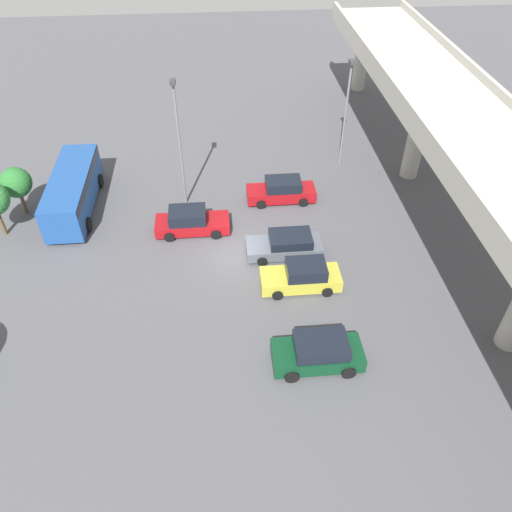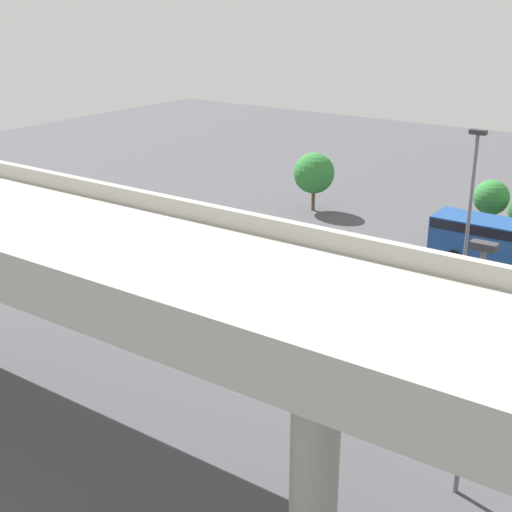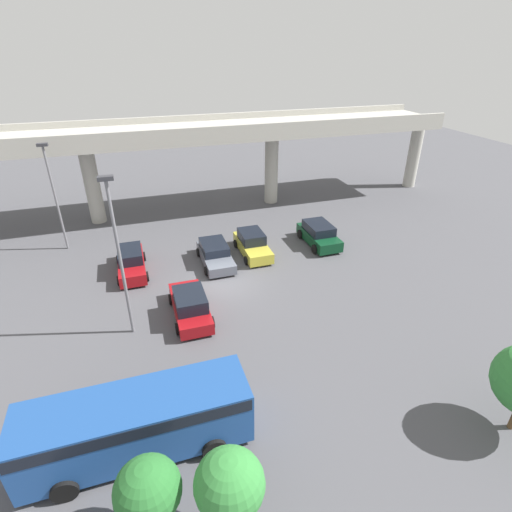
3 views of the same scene
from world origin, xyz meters
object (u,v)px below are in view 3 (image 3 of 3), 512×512
lamp_post_near_aisle (118,249)px  tree_front_centre (230,484)px  parked_car_4 (319,234)px  tree_front_left (148,491)px  parked_car_0 (131,262)px  lamp_post_mid_lot (54,190)px  parked_car_1 (190,305)px  shuttle_bus (137,421)px  parked_car_2 (215,254)px  parked_car_3 (252,244)px

lamp_post_near_aisle → tree_front_centre: size_ratio=2.31×
parked_car_4 → tree_front_left: bearing=-38.8°
parked_car_0 → lamp_post_mid_lot: 7.87m
parked_car_1 → tree_front_left: (-3.00, -11.21, 1.63)m
tree_front_left → tree_front_centre: size_ratio=0.91×
parked_car_0 → shuttle_bus: size_ratio=0.56×
parked_car_2 → parked_car_4: bearing=93.3°
tree_front_left → parked_car_4: bearing=51.2°
shuttle_bus → parked_car_0: bearing=88.9°
shuttle_bus → parked_car_3: bearing=57.8°
parked_car_4 → lamp_post_near_aisle: 16.30m
parked_car_3 → parked_car_4: (5.37, -0.05, 0.04)m
parked_car_1 → lamp_post_mid_lot: (-7.50, 11.35, 3.89)m
shuttle_bus → parked_car_1: bearing=67.6°
parked_car_0 → parked_car_1: size_ratio=1.00×
parked_car_0 → parked_car_3: (8.63, 0.07, -0.01)m
parked_car_1 → lamp_post_near_aisle: bearing=97.5°
shuttle_bus → tree_front_left: 3.47m
parked_car_2 → tree_front_left: tree_front_left is taller
parked_car_3 → tree_front_centre: bearing=-19.3°
parked_car_1 → lamp_post_near_aisle: size_ratio=0.54×
lamp_post_near_aisle → tree_front_left: lamp_post_near_aisle is taller
lamp_post_near_aisle → lamp_post_mid_lot: bearing=109.9°
parked_car_0 → tree_front_centre: (2.24, -18.17, 1.93)m
parked_car_4 → shuttle_bus: 20.07m
parked_car_3 → shuttle_bus: bearing=-32.2°
parked_car_0 → tree_front_left: tree_front_left is taller
parked_car_0 → lamp_post_mid_lot: size_ratio=0.60×
lamp_post_mid_lot → parked_car_3: bearing=-21.0°
parked_car_3 → shuttle_bus: 16.73m
parked_car_1 → lamp_post_mid_lot: bearing=33.5°
parked_car_2 → parked_car_3: size_ratio=1.02×
parked_car_0 → parked_car_4: 14.00m
lamp_post_near_aisle → tree_front_centre: 12.02m
parked_car_2 → tree_front_centre: bearing=-11.1°
lamp_post_near_aisle → lamp_post_mid_lot: size_ratio=1.10×
parked_car_4 → tree_front_left: 22.44m
parked_car_0 → parked_car_2: bearing=85.4°
parked_car_4 → lamp_post_mid_lot: bearing=-105.4°
shuttle_bus → tree_front_left: tree_front_left is taller
parked_car_0 → shuttle_bus: 14.10m
parked_car_0 → parked_car_2: size_ratio=1.03×
parked_car_1 → lamp_post_mid_lot: 14.15m
parked_car_2 → lamp_post_mid_lot: lamp_post_mid_lot is taller
shuttle_bus → tree_front_centre: tree_front_centre is taller
shuttle_bus → tree_front_left: bearing=-85.8°
lamp_post_mid_lot → tree_front_left: lamp_post_mid_lot is taller
shuttle_bus → lamp_post_mid_lot: (-4.26, 19.20, 3.09)m
parked_car_3 → tree_front_left: 19.59m
tree_front_left → tree_front_centre: bearing=-18.0°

